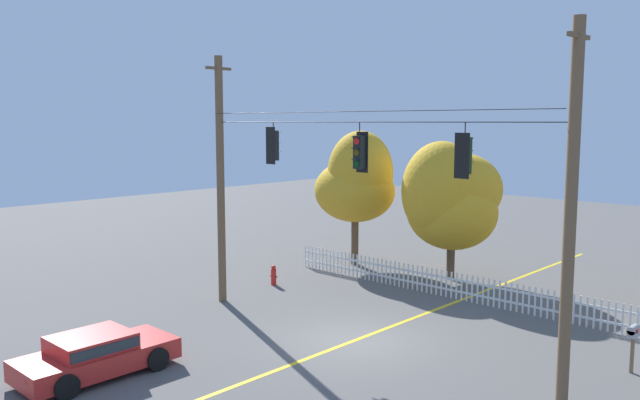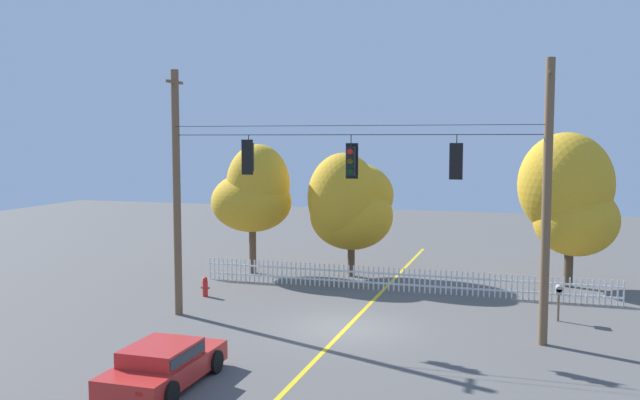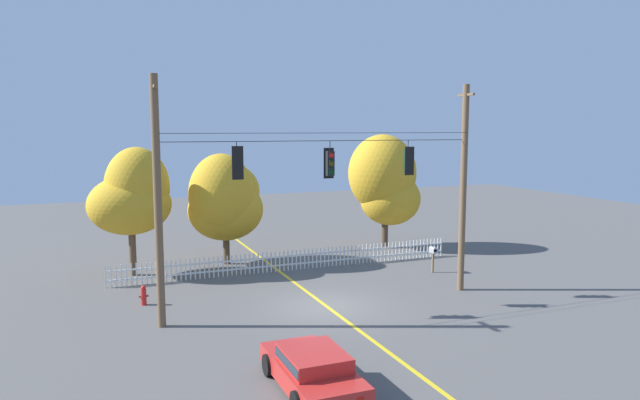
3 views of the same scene
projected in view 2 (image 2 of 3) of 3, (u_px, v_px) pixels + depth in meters
ground at (346, 328)px, 23.86m from camera, size 80.00×80.00×0.00m
lane_centerline_stripe at (346, 328)px, 23.86m from camera, size 0.16×36.00×0.01m
signal_support_span at (347, 196)px, 23.45m from camera, size 13.27×1.10×9.06m
traffic_signal_southbound_primary at (249, 157)px, 24.37m from camera, size 0.43×0.38×1.40m
traffic_signal_westbound_side at (351, 161)px, 23.31m from camera, size 0.43×0.38×1.50m
traffic_signal_eastbound_side at (456, 161)px, 22.26m from camera, size 0.43×0.38×1.45m
white_picket_fence at (399, 280)px, 29.55m from camera, size 17.90×0.06×1.03m
autumn_maple_near_fence at (254, 194)px, 33.27m from camera, size 3.98×3.44×6.30m
autumn_maple_mid at (350, 203)px, 32.57m from camera, size 3.97×4.14×5.91m
autumn_oak_far_east at (570, 199)px, 30.17m from camera, size 4.34×3.83×6.84m
parked_car at (163, 363)px, 18.26m from camera, size 1.97×4.10×1.15m
fire_hydrant at (205, 287)px, 28.63m from camera, size 0.38×0.22×0.82m
roadside_mailbox at (559, 292)px, 24.70m from camera, size 0.25×0.44×1.31m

